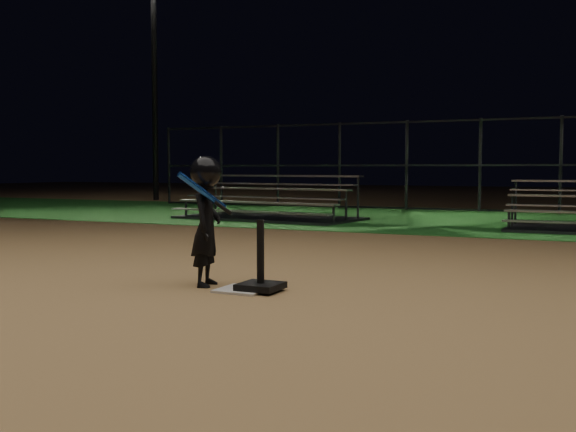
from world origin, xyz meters
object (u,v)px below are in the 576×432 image
object	(u,v)px
light_pole_left	(153,64)
bleacher_left	(268,210)
home_plate	(243,290)
batting_tee	(261,277)
child_batter	(206,217)

from	to	relation	value
light_pole_left	bleacher_left	bearing A→B (deg)	-39.84
home_plate	batting_tee	world-z (taller)	batting_tee
batting_tee	bleacher_left	size ratio (longest dim) A/B	0.15
light_pole_left	home_plate	bearing A→B (deg)	-51.23
home_plate	bleacher_left	xyz separation A→B (m)	(-3.90, 8.18, 0.20)
batting_tee	light_pole_left	size ratio (longest dim) A/B	0.08
home_plate	bleacher_left	world-z (taller)	bleacher_left
bleacher_left	light_pole_left	xyz separation A→B (m)	(-8.10, 6.76, 4.74)
home_plate	batting_tee	bearing A→B (deg)	10.76
bleacher_left	home_plate	bearing A→B (deg)	-57.73
home_plate	light_pole_left	distance (m)	19.79
light_pole_left	child_batter	bearing A→B (deg)	-52.16
bleacher_left	child_batter	bearing A→B (deg)	-60.19
child_batter	light_pole_left	size ratio (longest dim) A/B	0.15
batting_tee	light_pole_left	bearing A→B (deg)	129.22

